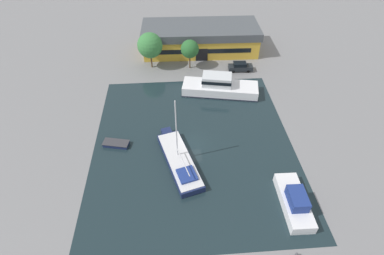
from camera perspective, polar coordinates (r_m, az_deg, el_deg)
ground_plane at (r=43.52m, az=0.24°, el=-3.16°), size 440.00×440.00×0.00m
water_canal at (r=43.51m, az=0.24°, el=-3.15°), size 28.50×32.99×0.01m
warehouse_building at (r=65.70m, az=1.58°, el=16.68°), size 24.32×10.34×5.34m
quay_tree_near_building at (r=58.40m, az=-0.43°, el=14.72°), size 3.46×3.46×5.78m
quay_tree_by_water at (r=58.89m, az=-8.02°, el=15.23°), size 4.76×4.76×7.04m
parked_car at (r=59.74m, az=9.18°, el=11.37°), size 4.72×1.98×1.75m
sailboat_moored at (r=40.65m, az=-2.46°, el=-6.25°), size 6.07×12.34×10.09m
motor_cruiser at (r=52.75m, az=5.20°, el=7.75°), size 13.66×6.55×3.54m
small_dinghy at (r=44.53m, az=-14.25°, el=-3.00°), size 3.95×2.33×0.55m
cabin_boat at (r=38.12m, az=18.93°, el=-13.12°), size 2.91×7.72×2.65m
mooring_bollard at (r=35.34m, az=19.27°, el=-21.92°), size 0.28×0.28×0.72m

